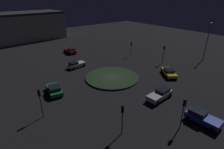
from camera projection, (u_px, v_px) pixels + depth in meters
name	position (u px, v px, depth m)	size (l,w,h in m)	color
ground_plane	(112.00, 78.00, 34.02)	(117.18, 117.18, 0.00)	black
roundabout_island	(112.00, 77.00, 33.96)	(10.25, 10.25, 0.29)	#263823
car_yellow	(169.00, 72.00, 34.82)	(4.22, 4.82, 1.33)	gold
car_silver	(160.00, 94.00, 26.92)	(4.66, 2.19, 1.51)	silver
car_green	(54.00, 89.00, 28.42)	(2.65, 4.53, 1.41)	#1E7238
car_blue	(202.00, 117.00, 21.82)	(2.19, 4.17, 1.56)	#1E38A5
car_white	(76.00, 64.00, 38.58)	(4.09, 2.39, 1.45)	white
car_red	(70.00, 50.00, 48.33)	(2.16, 4.59, 1.44)	red
traffic_light_southwest	(122.00, 114.00, 19.24)	(0.37, 0.40, 3.91)	#2D2D2D
traffic_light_east	(164.00, 51.00, 40.02)	(0.37, 0.32, 4.26)	#2D2D2D
traffic_light_northeast	(131.00, 46.00, 45.12)	(0.40, 0.37, 3.72)	#2D2D2D
traffic_light_west	(40.00, 98.00, 21.97)	(0.38, 0.34, 4.09)	#2D2D2D
traffic_light_south	(184.00, 108.00, 20.03)	(0.33, 0.37, 4.08)	#2D2D2D
streetlamp_east	(208.00, 36.00, 41.30)	(0.54, 0.54, 9.00)	#4C4C51
store_building	(18.00, 27.00, 59.56)	(30.58, 14.48, 9.41)	#ADA893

